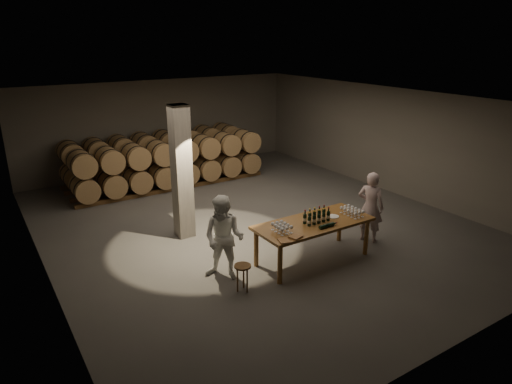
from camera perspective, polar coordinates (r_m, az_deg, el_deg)
room at (r=10.85m, az=-9.27°, el=2.37°), size 12.00×12.00×12.00m
tasting_table at (r=9.85m, az=7.19°, el=-4.28°), size 2.60×1.10×0.90m
barrel_stack_back at (r=15.98m, az=-12.40°, el=4.72°), size 6.26×0.95×1.57m
barrel_stack_front at (r=14.72m, az=-10.44°, el=3.62°), size 6.26×0.95×1.57m
bottle_cluster at (r=9.76m, az=7.59°, el=-3.15°), size 0.60×0.23×0.31m
lying_bottles at (r=9.56m, az=8.87°, el=-4.16°), size 0.47×0.08×0.08m
glass_cluster_left at (r=9.24m, az=3.25°, el=-4.25°), size 0.30×0.41×0.17m
glass_cluster_right at (r=10.29m, az=11.92°, el=-2.21°), size 0.30×0.52×0.16m
plate at (r=10.14m, az=9.63°, el=-3.02°), size 0.25×0.25×0.01m
notebook_near at (r=9.04m, az=5.00°, el=-5.58°), size 0.29×0.26×0.03m
notebook_corner at (r=8.87m, az=3.51°, el=-6.08°), size 0.26×0.30×0.02m
pen at (r=9.10m, az=5.52°, el=-5.51°), size 0.13×0.03×0.01m
stool at (r=8.79m, az=-1.68°, el=-9.71°), size 0.32×0.32×0.54m
person_man at (r=11.01m, az=14.12°, el=-1.82°), size 0.64×0.74×1.71m
person_woman at (r=9.07m, az=-4.02°, el=-5.76°), size 1.05×1.07×1.75m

